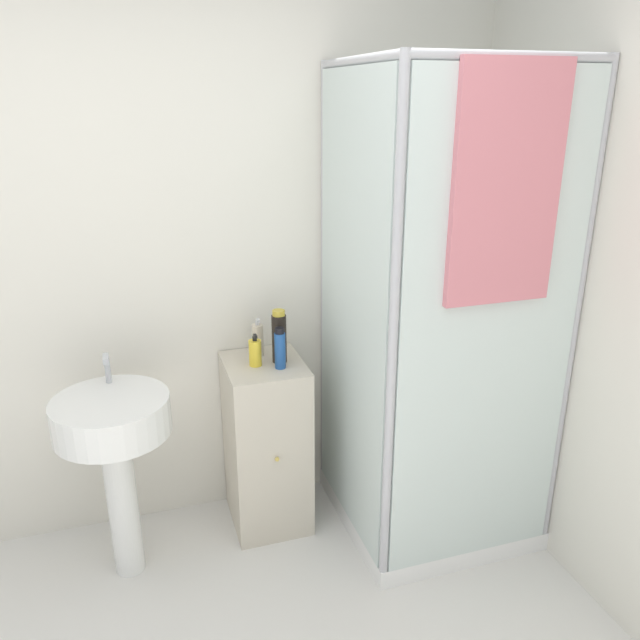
{
  "coord_description": "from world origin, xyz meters",
  "views": [
    {
      "loc": [
        -0.03,
        -1.04,
        1.96
      ],
      "look_at": [
        0.68,
        1.16,
        1.12
      ],
      "focal_mm": 35.0,
      "sensor_mm": 36.0,
      "label": 1
    }
  ],
  "objects_px": {
    "sink": "(114,438)",
    "shampoo_bottle_tall_black": "(279,337)",
    "lotion_bottle_white": "(258,340)",
    "soap_dispenser": "(255,352)",
    "shampoo_bottle_blue": "(280,349)"
  },
  "relations": [
    {
      "from": "shampoo_bottle_blue",
      "to": "shampoo_bottle_tall_black",
      "type": "bearing_deg",
      "value": 78.23
    },
    {
      "from": "lotion_bottle_white",
      "to": "soap_dispenser",
      "type": "bearing_deg",
      "value": -108.8
    },
    {
      "from": "lotion_bottle_white",
      "to": "shampoo_bottle_blue",
      "type": "bearing_deg",
      "value": -70.02
    },
    {
      "from": "sink",
      "to": "shampoo_bottle_blue",
      "type": "bearing_deg",
      "value": 6.84
    },
    {
      "from": "shampoo_bottle_tall_black",
      "to": "shampoo_bottle_blue",
      "type": "distance_m",
      "value": 0.08
    },
    {
      "from": "soap_dispenser",
      "to": "shampoo_bottle_blue",
      "type": "height_order",
      "value": "shampoo_bottle_blue"
    },
    {
      "from": "lotion_bottle_white",
      "to": "sink",
      "type": "bearing_deg",
      "value": -158.82
    },
    {
      "from": "sink",
      "to": "shampoo_bottle_tall_black",
      "type": "xyz_separation_m",
      "value": [
        0.73,
        0.16,
        0.3
      ]
    },
    {
      "from": "soap_dispenser",
      "to": "shampoo_bottle_blue",
      "type": "distance_m",
      "value": 0.12
    },
    {
      "from": "sink",
      "to": "soap_dispenser",
      "type": "bearing_deg",
      "value": 13.23
    },
    {
      "from": "sink",
      "to": "shampoo_bottle_blue",
      "type": "height_order",
      "value": "shampoo_bottle_blue"
    },
    {
      "from": "sink",
      "to": "shampoo_bottle_blue",
      "type": "distance_m",
      "value": 0.77
    },
    {
      "from": "soap_dispenser",
      "to": "shampoo_bottle_blue",
      "type": "relative_size",
      "value": 0.8
    },
    {
      "from": "sink",
      "to": "lotion_bottle_white",
      "type": "height_order",
      "value": "lotion_bottle_white"
    },
    {
      "from": "sink",
      "to": "shampoo_bottle_tall_black",
      "type": "distance_m",
      "value": 0.81
    }
  ]
}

